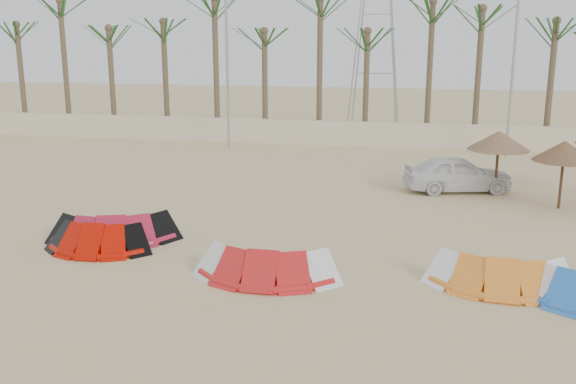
% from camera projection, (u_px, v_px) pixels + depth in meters
% --- Properties ---
extents(ground, '(120.00, 120.00, 0.00)m').
position_uv_depth(ground, '(233.00, 317.00, 13.71)').
color(ground, beige).
rests_on(ground, ground).
extents(boundary_wall, '(60.00, 0.30, 1.30)m').
position_uv_depth(boundary_wall, '(347.00, 133.00, 34.48)').
color(boundary_wall, beige).
rests_on(boundary_wall, ground).
extents(palm_line, '(52.00, 4.00, 7.70)m').
position_uv_depth(palm_line, '(364.00, 23.00, 34.38)').
color(palm_line, brown).
rests_on(palm_line, ground).
extents(lamp_b, '(1.25, 0.14, 11.00)m').
position_uv_depth(lamp_b, '(227.00, 36.00, 32.48)').
color(lamp_b, '#A5A8AD').
rests_on(lamp_b, ground).
extents(lamp_c, '(1.25, 0.14, 11.00)m').
position_uv_depth(lamp_c, '(516.00, 36.00, 29.81)').
color(lamp_c, '#A5A8AD').
rests_on(lamp_c, ground).
extents(pylon, '(3.00, 3.00, 14.00)m').
position_uv_depth(pylon, '(373.00, 130.00, 40.15)').
color(pylon, '#A5A8AD').
rests_on(pylon, ground).
extents(kite_red_left, '(2.99, 1.64, 0.90)m').
position_uv_depth(kite_red_left, '(102.00, 235.00, 17.95)').
color(kite_red_left, '#B50C00').
rests_on(kite_red_left, ground).
extents(kite_red_mid, '(3.94, 2.46, 0.90)m').
position_uv_depth(kite_red_mid, '(119.00, 224.00, 18.91)').
color(kite_red_mid, '#AD1B37').
rests_on(kite_red_mid, ground).
extents(kite_red_right, '(3.52, 1.55, 0.90)m').
position_uv_depth(kite_red_right, '(269.00, 260.00, 15.97)').
color(kite_red_right, red).
rests_on(kite_red_right, ground).
extents(kite_orange, '(3.49, 1.73, 0.90)m').
position_uv_depth(kite_orange, '(500.00, 268.00, 15.39)').
color(kite_orange, orange).
rests_on(kite_orange, ground).
extents(parasol_left, '(2.28, 2.28, 2.43)m').
position_uv_depth(parasol_left, '(499.00, 140.00, 23.52)').
color(parasol_left, '#4C331E').
rests_on(parasol_left, ground).
extents(parasol_mid, '(2.10, 2.10, 2.37)m').
position_uv_depth(parasol_mid, '(564.00, 151.00, 21.74)').
color(parasol_mid, '#4C331E').
rests_on(parasol_mid, ground).
extents(car, '(4.30, 2.57, 1.37)m').
position_uv_depth(car, '(457.00, 174.00, 24.45)').
color(car, white).
rests_on(car, ground).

